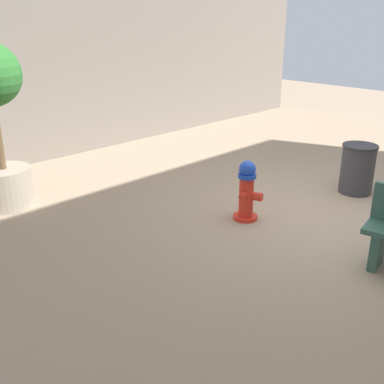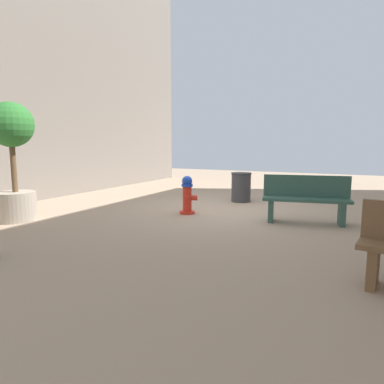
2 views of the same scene
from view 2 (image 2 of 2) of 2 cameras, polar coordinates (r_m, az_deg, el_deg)
name	(u,v)px [view 2 (image 2 of 2)]	position (r m, az deg, el deg)	size (l,w,h in m)	color
ground_plane	(227,209)	(8.37, 5.95, -2.86)	(23.40, 23.40, 0.00)	tan
fire_hydrant	(187,195)	(7.74, -0.77, -0.47)	(0.41, 0.43, 0.86)	red
bench_near	(306,198)	(7.21, 18.54, -1.00)	(1.74, 0.76, 0.95)	#33594C
planter_tree	(13,152)	(7.82, -27.88, 5.88)	(0.90, 0.90, 2.42)	tan
trash_bin	(241,187)	(9.44, 8.23, 0.81)	(0.55, 0.55, 0.80)	#38383D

